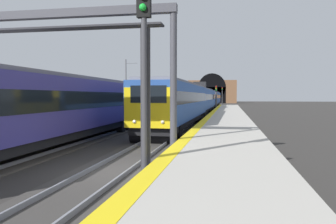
% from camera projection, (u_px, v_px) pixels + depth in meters
% --- Properties ---
extents(ground_plane, '(320.00, 320.00, 0.00)m').
position_uv_depth(ground_plane, '(112.00, 172.00, 12.13)').
color(ground_plane, '#302D2B').
extents(platform_right, '(112.00, 3.63, 1.00)m').
position_uv_depth(platform_right, '(222.00, 163.00, 11.39)').
color(platform_right, '#ADA89E').
rests_on(platform_right, ground_plane).
extents(platform_right_edge_strip, '(112.00, 0.50, 0.01)m').
position_uv_depth(platform_right_edge_strip, '(177.00, 147.00, 11.65)').
color(platform_right_edge_strip, yellow).
rests_on(platform_right_edge_strip, platform_right).
extents(track_main_line, '(160.00, 2.89, 0.21)m').
position_uv_depth(track_main_line, '(112.00, 171.00, 12.13)').
color(track_main_line, '#383533').
rests_on(track_main_line, ground_plane).
extents(train_main_approaching, '(79.55, 3.18, 4.76)m').
position_uv_depth(train_main_approaching, '(205.00, 99.00, 57.04)').
color(train_main_approaching, '#264C99').
rests_on(train_main_approaching, ground_plane).
extents(train_adjacent_platform, '(64.50, 2.94, 4.80)m').
position_uv_depth(train_adjacent_platform, '(151.00, 101.00, 38.74)').
color(train_adjacent_platform, navy).
rests_on(train_adjacent_platform, ground_plane).
extents(railway_signal_near, '(0.39, 0.38, 5.97)m').
position_uv_depth(railway_signal_near, '(144.00, 67.00, 9.22)').
color(railway_signal_near, '#38383D').
rests_on(railway_signal_near, ground_plane).
extents(railway_signal_mid, '(0.39, 0.38, 4.58)m').
position_uv_depth(railway_signal_mid, '(216.00, 96.00, 58.19)').
color(railway_signal_mid, '#4C4C54').
rests_on(railway_signal_mid, ground_plane).
extents(railway_signal_far, '(0.39, 0.38, 5.65)m').
position_uv_depth(railway_signal_far, '(222.00, 94.00, 105.81)').
color(railway_signal_far, '#38383D').
rests_on(railway_signal_far, ground_plane).
extents(overhead_signal_gantry, '(0.70, 9.05, 6.46)m').
position_uv_depth(overhead_signal_gantry, '(72.00, 45.00, 14.18)').
color(overhead_signal_gantry, '#3F3F47').
rests_on(overhead_signal_gantry, ground_plane).
extents(tunnel_portal, '(2.73, 18.42, 11.26)m').
position_uv_depth(tunnel_portal, '(212.00, 92.00, 127.09)').
color(tunnel_portal, brown).
rests_on(tunnel_portal, ground_plane).
extents(catenary_mast_near, '(0.22, 1.87, 8.21)m').
position_uv_depth(catenary_mast_near, '(126.00, 86.00, 49.59)').
color(catenary_mast_near, '#595B60').
rests_on(catenary_mast_near, ground_plane).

